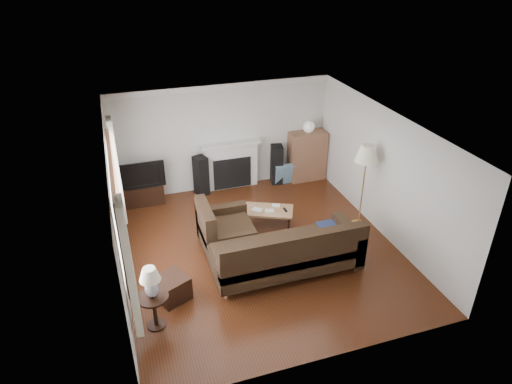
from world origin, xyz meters
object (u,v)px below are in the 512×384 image
object	(u,v)px
bookshelf	(307,156)
floor_lamp	(363,187)
sectional_sofa	(286,249)
tv_stand	(143,194)
side_table	(155,311)
coffee_table	(268,217)

from	to	relation	value
bookshelf	floor_lamp	world-z (taller)	floor_lamp
bookshelf	sectional_sofa	size ratio (longest dim) A/B	0.43
tv_stand	side_table	distance (m)	3.88
sectional_sofa	floor_lamp	xyz separation A→B (m)	(1.97, 0.90, 0.44)
sectional_sofa	coffee_table	distance (m)	1.51
floor_lamp	side_table	distance (m)	4.65
sectional_sofa	bookshelf	bearing A→B (deg)	60.85
tv_stand	side_table	bearing A→B (deg)	-93.09
coffee_table	side_table	world-z (taller)	side_table
tv_stand	side_table	size ratio (longest dim) A/B	1.55
floor_lamp	side_table	xyz separation A→B (m)	(-4.34, -1.56, -0.61)
bookshelf	floor_lamp	xyz separation A→B (m)	(0.17, -2.33, 0.29)
bookshelf	coffee_table	bearing A→B (deg)	-132.68
floor_lamp	bookshelf	bearing A→B (deg)	94.11
floor_lamp	tv_stand	bearing A→B (deg)	150.71
side_table	bookshelf	bearing A→B (deg)	42.92
bookshelf	coffee_table	distance (m)	2.42
bookshelf	coffee_table	size ratio (longest dim) A/B	1.22
coffee_table	side_table	xyz separation A→B (m)	(-2.56, -2.13, 0.10)
sectional_sofa	side_table	distance (m)	2.47
sectional_sofa	tv_stand	bearing A→B (deg)	123.93
tv_stand	coffee_table	world-z (taller)	tv_stand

